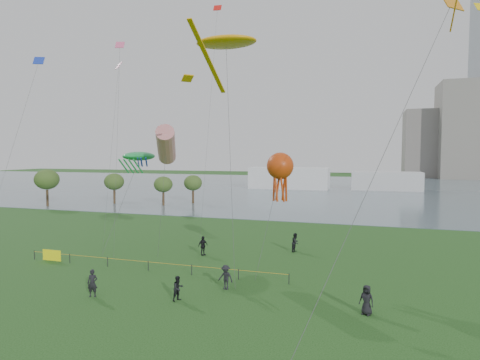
% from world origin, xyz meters
% --- Properties ---
extents(ground_plane, '(400.00, 400.00, 0.00)m').
position_xyz_m(ground_plane, '(0.00, 0.00, 0.00)').
color(ground_plane, '#163C13').
extents(lake, '(400.00, 120.00, 0.08)m').
position_xyz_m(lake, '(0.00, 100.00, 0.02)').
color(lake, slate).
rests_on(lake, ground_plane).
extents(building_mid, '(20.00, 20.00, 38.00)m').
position_xyz_m(building_mid, '(46.00, 162.00, 19.00)').
color(building_mid, slate).
rests_on(building_mid, ground_plane).
extents(building_low, '(16.00, 18.00, 28.00)m').
position_xyz_m(building_low, '(32.00, 168.00, 14.00)').
color(building_low, slate).
rests_on(building_low, ground_plane).
extents(pavilion_left, '(22.00, 8.00, 6.00)m').
position_xyz_m(pavilion_left, '(-12.00, 95.00, 3.00)').
color(pavilion_left, silver).
rests_on(pavilion_left, ground_plane).
extents(pavilion_right, '(18.00, 7.00, 5.00)m').
position_xyz_m(pavilion_right, '(14.00, 98.00, 2.50)').
color(pavilion_right, silver).
rests_on(pavilion_right, ground_plane).
extents(trees, '(28.30, 16.27, 6.95)m').
position_xyz_m(trees, '(-37.37, 49.11, 4.50)').
color(trees, '#3C2B1B').
rests_on(trees, ground_plane).
extents(fence, '(24.07, 0.07, 1.05)m').
position_xyz_m(fence, '(-15.01, 12.44, 0.55)').
color(fence, black).
rests_on(fence, ground_plane).
extents(spectator_a, '(0.93, 1.01, 1.68)m').
position_xyz_m(spectator_a, '(-3.38, 6.91, 0.84)').
color(spectator_a, black).
rests_on(spectator_a, ground_plane).
extents(spectator_b, '(1.27, 0.88, 1.79)m').
position_xyz_m(spectator_b, '(-1.08, 9.97, 0.90)').
color(spectator_b, black).
rests_on(spectator_b, ground_plane).
extents(spectator_c, '(0.96, 1.19, 1.89)m').
position_xyz_m(spectator_c, '(-6.45, 18.54, 0.94)').
color(spectator_c, black).
rests_on(spectator_c, ground_plane).
extents(spectator_d, '(1.05, 0.88, 1.83)m').
position_xyz_m(spectator_d, '(8.68, 8.24, 0.92)').
color(spectator_d, black).
rests_on(spectator_d, ground_plane).
extents(spectator_f, '(0.79, 0.63, 1.90)m').
position_xyz_m(spectator_f, '(-9.35, 5.82, 0.95)').
color(spectator_f, black).
rests_on(spectator_f, ground_plane).
extents(spectator_g, '(0.95, 1.09, 1.91)m').
position_xyz_m(spectator_g, '(1.90, 22.59, 0.96)').
color(spectator_g, black).
rests_on(spectator_g, ground_plane).
extents(kite_stingray, '(5.61, 10.17, 19.94)m').
position_xyz_m(kite_stingray, '(-3.29, 16.37, 19.45)').
color(kite_stingray, '#3F3F42').
extents(kite_windsock, '(4.21, 5.04, 12.55)m').
position_xyz_m(kite_windsock, '(-9.52, 17.07, 10.67)').
color(kite_windsock, '#3F3F42').
extents(kite_creature, '(2.98, 6.70, 10.07)m').
position_xyz_m(kite_creature, '(-14.07, 19.73, 9.58)').
color(kite_creature, '#3F3F42').
extents(kite_octopus, '(2.51, 3.76, 9.97)m').
position_xyz_m(kite_octopus, '(1.81, 15.21, 8.79)').
color(kite_octopus, '#3F3F42').
extents(kite_delta, '(8.25, 12.47, 18.37)m').
position_xyz_m(kite_delta, '(12.05, 5.77, 16.62)').
color(kite_delta, '#3F3F42').
extents(small_kites, '(38.85, 14.98, 9.89)m').
position_xyz_m(small_kites, '(-1.39, 18.65, 22.13)').
color(small_kites, '#E5598C').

